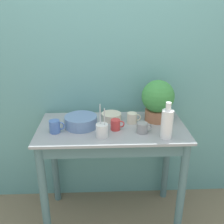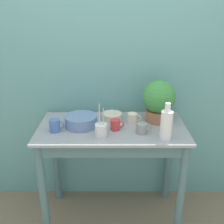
% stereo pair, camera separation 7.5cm
% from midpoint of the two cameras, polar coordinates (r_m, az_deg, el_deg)
% --- Properties ---
extents(wall_back, '(6.00, 0.05, 2.40)m').
position_cam_midpoint_polar(wall_back, '(2.22, -1.35, 8.29)').
color(wall_back, '#609E9E').
rests_on(wall_back, ground_plane).
extents(counter_table, '(1.12, 0.58, 0.88)m').
position_cam_midpoint_polar(counter_table, '(2.08, -1.02, -8.65)').
color(counter_table, slate).
rests_on(counter_table, ground_plane).
extents(potted_plant, '(0.26, 0.26, 0.33)m').
position_cam_midpoint_polar(potted_plant, '(2.07, 8.90, 2.71)').
color(potted_plant, '#A36647').
rests_on(potted_plant, counter_table).
extents(bowl_wash_large, '(0.24, 0.24, 0.09)m').
position_cam_midpoint_polar(bowl_wash_large, '(2.00, -7.85, -2.06)').
color(bowl_wash_large, '#6684B2').
rests_on(bowl_wash_large, counter_table).
extents(bottle_tall, '(0.08, 0.08, 0.26)m').
position_cam_midpoint_polar(bottle_tall, '(1.83, 10.74, -2.43)').
color(bottle_tall, white).
rests_on(bottle_tall, counter_table).
extents(mug_cream, '(0.11, 0.08, 0.08)m').
position_cam_midpoint_polar(mug_cream, '(2.05, 3.38, -1.30)').
color(mug_cream, beige).
rests_on(mug_cream, counter_table).
extents(mug_grey, '(0.11, 0.08, 0.08)m').
position_cam_midpoint_polar(mug_grey, '(1.90, 5.56, -3.45)').
color(mug_grey, gray).
rests_on(mug_grey, counter_table).
extents(mug_blue, '(0.11, 0.08, 0.09)m').
position_cam_midpoint_polar(mug_blue, '(1.95, -13.38, -3.09)').
color(mug_blue, '#4C70B7').
rests_on(mug_blue, counter_table).
extents(mug_red, '(0.10, 0.07, 0.08)m').
position_cam_midpoint_polar(mug_red, '(1.94, -0.28, -2.78)').
color(mug_red, '#C63838').
rests_on(mug_red, counter_table).
extents(bowl_small_cream, '(0.16, 0.16, 0.06)m').
position_cam_midpoint_polar(bowl_small_cream, '(2.11, -1.19, -0.99)').
color(bowl_small_cream, beige).
rests_on(bowl_small_cream, counter_table).
extents(utensil_cup, '(0.09, 0.09, 0.24)m').
position_cam_midpoint_polar(utensil_cup, '(1.84, -3.37, -3.98)').
color(utensil_cup, silver).
rests_on(utensil_cup, counter_table).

